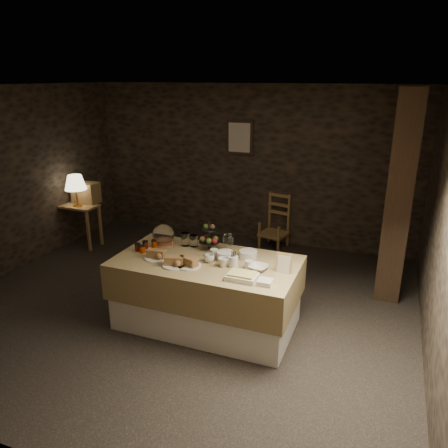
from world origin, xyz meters
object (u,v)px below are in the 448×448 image
(buffet_table, at_px, (207,288))
(chair, at_px, (275,223))
(console_table, at_px, (78,213))
(table_lamp, at_px, (75,183))
(fruit_stand, at_px, (209,238))
(timber_column, at_px, (399,200))
(wine_rack, at_px, (86,193))

(buffet_table, distance_m, chair, 2.67)
(console_table, distance_m, chair, 3.25)
(buffet_table, xyz_separation_m, table_lamp, (-2.91, 1.45, 0.63))
(fruit_stand, bearing_deg, timber_column, 29.80)
(table_lamp, distance_m, fruit_stand, 3.04)
(console_table, relative_size, timber_column, 0.27)
(console_table, xyz_separation_m, wine_rack, (0.05, 0.18, 0.30))
(buffet_table, relative_size, table_lamp, 3.92)
(table_lamp, xyz_separation_m, chair, (2.98, 1.22, -0.70))
(buffet_table, distance_m, console_table, 3.32)
(fruit_stand, bearing_deg, console_table, 157.44)
(timber_column, bearing_deg, fruit_stand, -150.20)
(wine_rack, distance_m, chair, 3.18)
(chair, bearing_deg, fruit_stand, -80.91)
(timber_column, distance_m, fruit_stand, 2.32)
(console_table, height_order, table_lamp, table_lamp)
(wine_rack, distance_m, timber_column, 4.83)
(buffet_table, bearing_deg, fruit_stand, 106.32)
(timber_column, height_order, fruit_stand, timber_column)
(buffet_table, bearing_deg, timber_column, 37.32)
(fruit_stand, bearing_deg, buffet_table, -73.68)
(table_lamp, bearing_deg, console_table, 135.00)
(timber_column, bearing_deg, console_table, 179.37)
(buffet_table, distance_m, table_lamp, 3.31)
(fruit_stand, bearing_deg, chair, 85.99)
(buffet_table, bearing_deg, console_table, 153.12)
(console_table, xyz_separation_m, table_lamp, (0.05, -0.05, 0.52))
(table_lamp, bearing_deg, fruit_stand, -22.05)
(console_table, relative_size, wine_rack, 1.67)
(chair, xyz_separation_m, fruit_stand, (-0.17, -2.36, 0.54))
(console_table, relative_size, fruit_stand, 2.04)
(timber_column, bearing_deg, table_lamp, 179.96)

